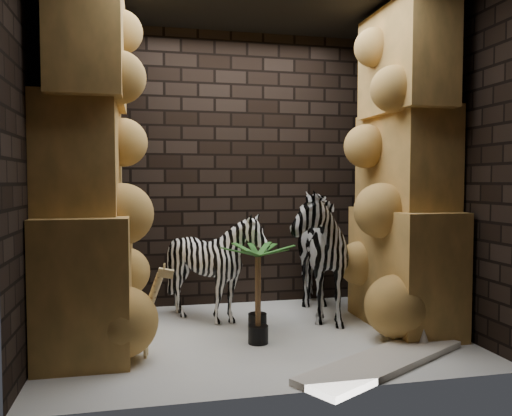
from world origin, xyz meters
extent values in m
plane|color=silver|center=(0.00, 0.00, 0.00)|extent=(3.50, 3.50, 0.00)
plane|color=black|center=(0.00, 1.25, 1.50)|extent=(3.50, 0.00, 3.50)
plane|color=black|center=(0.00, -1.25, 1.50)|extent=(3.50, 0.00, 3.50)
plane|color=black|center=(-1.75, 0.00, 1.50)|extent=(0.00, 3.00, 3.00)
plane|color=black|center=(1.75, 0.00, 1.50)|extent=(0.00, 3.00, 3.00)
imported|color=white|center=(0.68, 0.55, 0.76)|extent=(0.79, 1.34, 1.52)
imported|color=white|center=(-0.29, 0.52, 0.49)|extent=(0.87, 1.08, 0.97)
cube|color=silver|center=(0.78, -0.90, 0.03)|extent=(1.60, 1.14, 0.05)
camera|label=1|loc=(-0.96, -4.34, 1.36)|focal=35.89mm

